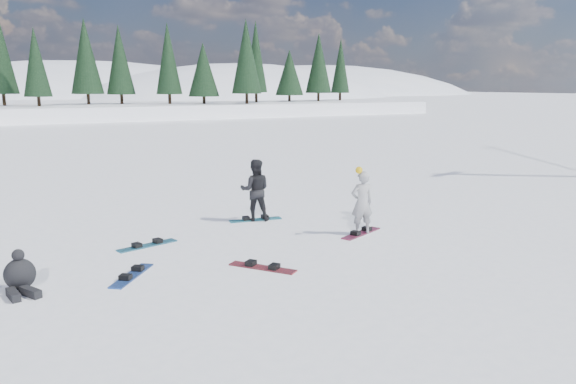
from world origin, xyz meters
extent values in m
plane|color=white|center=(0.00, 0.00, 0.00)|extent=(420.00, 420.00, 0.00)
cube|color=white|center=(0.00, 55.00, -1.00)|extent=(90.00, 14.00, 5.00)
ellipsoid|color=white|center=(20.00, 200.00, -14.63)|extent=(182.00, 140.00, 53.20)
ellipsoid|color=white|center=(110.00, 185.00, -13.86)|extent=(156.00, 120.00, 50.40)
ellipsoid|color=white|center=(60.00, 150.00, -12.38)|extent=(117.00, 90.00, 45.00)
cone|color=black|center=(-2.24, 55.00, 5.25)|extent=(3.20, 3.20, 7.50)
cone|color=black|center=(2.24, 55.00, 5.25)|extent=(3.20, 3.20, 7.50)
cone|color=black|center=(6.71, 55.00, 5.25)|extent=(3.20, 3.20, 7.50)
cone|color=black|center=(11.18, 55.00, 5.25)|extent=(3.20, 3.20, 7.50)
cone|color=black|center=(15.65, 55.00, 5.25)|extent=(3.20, 3.20, 7.50)
cone|color=black|center=(20.12, 55.00, 5.25)|extent=(3.20, 3.20, 7.50)
cone|color=black|center=(24.59, 55.00, 5.25)|extent=(3.20, 3.20, 7.50)
cone|color=black|center=(29.06, 55.00, 5.25)|extent=(3.20, 3.20, 7.50)
cone|color=black|center=(33.53, 55.00, 5.25)|extent=(3.20, 3.20, 7.50)
cone|color=black|center=(38.00, 55.00, 5.25)|extent=(3.20, 3.20, 7.50)
imported|color=#A2A3A7|center=(1.30, 0.01, 0.83)|extent=(0.66, 0.49, 1.65)
sphere|color=#DFAB0B|center=(1.10, -0.11, 1.71)|extent=(0.18, 0.18, 0.18)
imported|color=black|center=(-0.54, 2.64, 0.88)|extent=(1.05, 0.96, 1.76)
ellipsoid|color=black|center=(-6.75, -0.39, 0.31)|extent=(0.70, 0.65, 0.60)
sphere|color=black|center=(-6.75, -0.39, 0.69)|extent=(0.23, 0.23, 0.23)
cube|color=black|center=(-6.61, -0.82, 0.08)|extent=(0.38, 0.54, 0.15)
cube|color=black|center=(-6.89, -0.82, 0.08)|extent=(0.25, 0.54, 0.15)
cube|color=maroon|center=(1.30, 0.01, 0.01)|extent=(1.48, 0.87, 0.03)
cube|color=teal|center=(-0.54, 2.64, 0.01)|extent=(1.52, 0.49, 0.03)
cube|color=#176582|center=(-3.92, 1.44, 0.01)|extent=(1.52, 0.68, 0.03)
cube|color=maroon|center=(-2.15, -1.34, 0.01)|extent=(1.14, 1.36, 0.03)
cube|color=#1B4197|center=(-4.72, -0.58, 0.01)|extent=(1.14, 1.36, 0.03)
camera|label=1|loc=(-6.88, -11.67, 3.83)|focal=35.00mm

